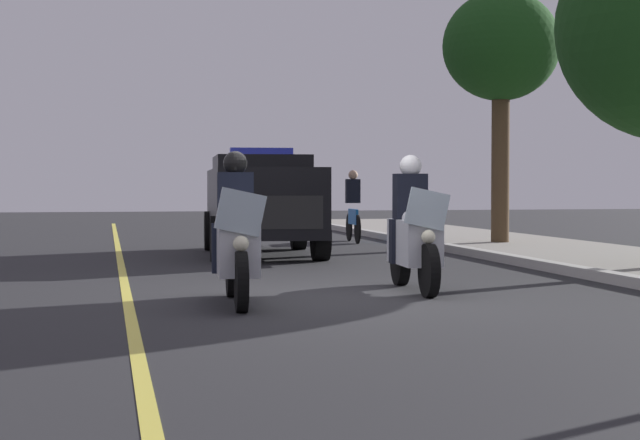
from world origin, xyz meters
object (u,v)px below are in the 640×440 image
police_motorcycle_lead_left (236,242)px  tree_far_back (501,50)px  cyclist_background (353,206)px  police_suv (262,199)px  police_motorcycle_lead_right (414,236)px

police_motorcycle_lead_left → tree_far_back: 12.11m
police_motorcycle_lead_left → cyclist_background: size_ratio=1.22×
police_suv → cyclist_background: size_ratio=2.85×
cyclist_background → tree_far_back: bearing=50.4°
police_suv → tree_far_back: tree_far_back is taller
cyclist_background → police_motorcycle_lead_right: bearing=-10.0°
police_motorcycle_lead_left → police_suv: (-7.74, 1.48, 0.37)m
police_motorcycle_lead_right → tree_far_back: (-8.34, 4.59, 3.57)m
police_motorcycle_lead_right → cyclist_background: (-10.60, 1.86, 0.14)m
cyclist_background → tree_far_back: size_ratio=0.32×
tree_far_back → police_motorcycle_lead_right: bearing=-28.8°
police_motorcycle_lead_left → tree_far_back: tree_far_back is taller
police_motorcycle_lead_right → cyclist_background: police_motorcycle_lead_right is taller
police_motorcycle_lead_left → police_suv: 7.88m
cyclist_background → tree_far_back: 4.93m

